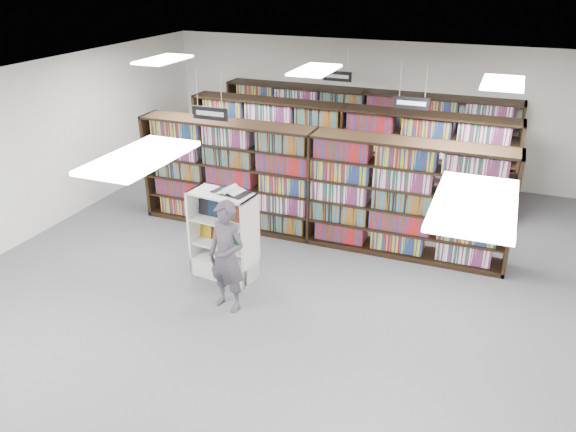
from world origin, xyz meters
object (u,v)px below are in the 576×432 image
at_px(bookshelf_row_near, 313,186).
at_px(shopper, 227,257).
at_px(open_book, 230,191).
at_px(endcap_display, 226,248).

relative_size(bookshelf_row_near, shopper, 4.04).
bearing_deg(shopper, open_book, 124.65).
xyz_separation_m(endcap_display, open_book, (0.12, 0.03, 1.03)).
relative_size(endcap_display, open_book, 2.33).
xyz_separation_m(bookshelf_row_near, open_book, (-0.76, -1.80, 0.47)).
xyz_separation_m(bookshelf_row_near, shopper, (-0.39, -2.70, -0.18)).
bearing_deg(open_book, bookshelf_row_near, 79.19).
height_order(open_book, shopper, shopper).
relative_size(open_book, shopper, 0.37).
bearing_deg(open_book, shopper, -55.61).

